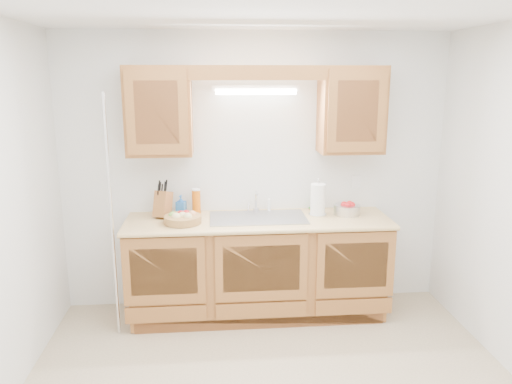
{
  "coord_description": "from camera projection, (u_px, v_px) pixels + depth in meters",
  "views": [
    {
      "loc": [
        -0.39,
        -2.97,
        2.12
      ],
      "look_at": [
        -0.05,
        0.85,
        1.22
      ],
      "focal_mm": 35.0,
      "sensor_mm": 36.0,
      "label": 1
    }
  ],
  "objects": [
    {
      "name": "sink",
      "position": [
        258.0,
        226.0,
        4.38
      ],
      "size": [
        0.84,
        0.46,
        0.36
      ],
      "color": "#9E9EA3",
      "rests_on": "countertop"
    },
    {
      "name": "knife_block",
      "position": [
        163.0,
        204.0,
        4.38
      ],
      "size": [
        0.18,
        0.22,
        0.34
      ],
      "rotation": [
        0.0,
        0.0,
        -0.42
      ],
      "color": "#A15F2F",
      "rests_on": "countertop"
    },
    {
      "name": "countertop",
      "position": [
        258.0,
        221.0,
        4.35
      ],
      "size": [
        2.3,
        0.63,
        0.04
      ],
      "primitive_type": "cube",
      "color": "#DBBD73",
      "rests_on": "base_cabinets"
    },
    {
      "name": "sponge",
      "position": [
        315.0,
        209.0,
        4.64
      ],
      "size": [
        0.12,
        0.09,
        0.02
      ],
      "rotation": [
        0.0,
        0.0,
        0.16
      ],
      "color": "#CC333F",
      "rests_on": "countertop"
    },
    {
      "name": "valance",
      "position": [
        258.0,
        73.0,
        4.06
      ],
      "size": [
        2.2,
        0.05,
        0.12
      ],
      "primitive_type": "cube",
      "color": "#A15F2F",
      "rests_on": "room"
    },
    {
      "name": "apple_bowl",
      "position": [
        347.0,
        209.0,
        4.46
      ],
      "size": [
        0.29,
        0.29,
        0.12
      ],
      "rotation": [
        0.0,
        0.0,
        -0.28
      ],
      "color": "silver",
      "rests_on": "countertop"
    },
    {
      "name": "base_cabinets",
      "position": [
        258.0,
        268.0,
        4.46
      ],
      "size": [
        2.2,
        0.6,
        0.86
      ],
      "primitive_type": "cube",
      "color": "#A15F2F",
      "rests_on": "ground"
    },
    {
      "name": "room",
      "position": [
        276.0,
        218.0,
        3.11
      ],
      "size": [
        3.52,
        3.5,
        2.5
      ],
      "color": "#C7B490",
      "rests_on": "ground"
    },
    {
      "name": "orange_canister",
      "position": [
        196.0,
        201.0,
        4.47
      ],
      "size": [
        0.08,
        0.08,
        0.23
      ],
      "rotation": [
        0.0,
        0.0,
        0.09
      ],
      "color": "#D5610B",
      "rests_on": "countertop"
    },
    {
      "name": "fruit_basket",
      "position": [
        183.0,
        218.0,
        4.21
      ],
      "size": [
        0.4,
        0.4,
        0.1
      ],
      "rotation": [
        0.0,
        0.0,
        -0.33
      ],
      "color": "#A17C41",
      "rests_on": "countertop"
    },
    {
      "name": "upper_cabinet_left",
      "position": [
        159.0,
        111.0,
        4.21
      ],
      "size": [
        0.55,
        0.33,
        0.75
      ],
      "primitive_type": "cube",
      "color": "#A15F2F",
      "rests_on": "room"
    },
    {
      "name": "soap_bottle",
      "position": [
        181.0,
        205.0,
        4.46
      ],
      "size": [
        0.1,
        0.1,
        0.18
      ],
      "primitive_type": "imported",
      "rotation": [
        0.0,
        0.0,
        -0.28
      ],
      "color": "#2466B6",
      "rests_on": "countertop"
    },
    {
      "name": "upper_cabinet_right",
      "position": [
        351.0,
        110.0,
        4.35
      ],
      "size": [
        0.55,
        0.33,
        0.75
      ],
      "primitive_type": "cube",
      "color": "#A15F2F",
      "rests_on": "room"
    },
    {
      "name": "outlet_plate",
      "position": [
        356.0,
        181.0,
        4.67
      ],
      "size": [
        0.08,
        0.01,
        0.12
      ],
      "primitive_type": "cube",
      "color": "white",
      "rests_on": "room"
    },
    {
      "name": "paper_towel",
      "position": [
        318.0,
        200.0,
        4.43
      ],
      "size": [
        0.17,
        0.17,
        0.34
      ],
      "rotation": [
        0.0,
        0.0,
        -0.41
      ],
      "color": "silver",
      "rests_on": "countertop"
    },
    {
      "name": "fluorescent_fixture",
      "position": [
        256.0,
        90.0,
        4.32
      ],
      "size": [
        0.76,
        0.08,
        0.08
      ],
      "color": "white",
      "rests_on": "room"
    },
    {
      "name": "wire_shelf_pole",
      "position": [
        112.0,
        219.0,
        3.98
      ],
      "size": [
        0.03,
        0.03,
        2.0
      ],
      "primitive_type": "cylinder",
      "color": "silver",
      "rests_on": "ground"
    }
  ]
}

